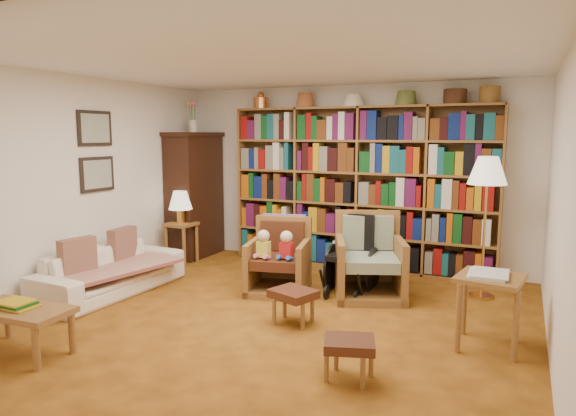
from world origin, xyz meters
The scene contains 23 objects.
floor centered at (0.00, 0.00, 0.00)m, with size 5.00×5.00×0.00m, color #A15D18.
ceiling centered at (0.00, 0.00, 2.50)m, with size 5.00×5.00×0.00m, color white.
wall_back centered at (0.00, 2.50, 1.25)m, with size 5.00×5.00×0.00m, color white.
wall_front centered at (0.00, -2.50, 1.25)m, with size 5.00×5.00×0.00m, color white.
wall_left centered at (-2.50, 0.00, 1.25)m, with size 5.00×5.00×0.00m, color white.
wall_right centered at (2.50, 0.00, 1.25)m, with size 5.00×5.00×0.00m, color white.
bookshelf centered at (0.20, 2.33, 1.17)m, with size 3.60×0.30×2.42m.
curio_cabinet centered at (-2.25, 2.00, 0.95)m, with size 0.50×0.95×2.40m.
framed_pictures centered at (-2.48, 0.30, 1.62)m, with size 0.03×0.52×0.97m.
sofa centered at (-2.05, 0.00, 0.26)m, with size 0.71×1.81×0.53m, color white.
sofa_throw centered at (-2.00, 0.00, 0.30)m, with size 0.78×1.46×0.04m, color beige.
cushion_left centered at (-2.18, 0.35, 0.45)m, with size 0.13×0.41×0.41m, color maroon.
cushion_right centered at (-2.18, -0.35, 0.45)m, with size 0.13×0.41×0.41m, color maroon.
side_table_lamp centered at (-2.15, 1.50, 0.42)m, with size 0.40×0.40×0.59m.
table_lamp centered at (-2.15, 1.50, 0.89)m, with size 0.33×0.33×0.45m.
armchair_leather centered at (-0.31, 0.94, 0.36)m, with size 0.84×0.86×0.87m.
armchair_sage centered at (0.71, 1.22, 0.36)m, with size 1.04×1.03×0.94m.
wheelchair centered at (0.47, 1.21, 0.41)m, with size 0.52×0.73×0.91m.
floor_lamp centered at (1.86, 1.63, 1.37)m, with size 0.42×0.42×1.59m.
side_table_papers centered at (2.02, 0.18, 0.53)m, with size 0.59×0.59×0.67m.
footstool_a centered at (0.27, -0.01, 0.28)m, with size 0.49×0.46×0.34m.
footstool_b centered at (1.12, -0.88, 0.26)m, with size 0.45×0.42×0.32m.
coffee_table centered at (-1.54, -1.58, 0.34)m, with size 0.91×0.50×0.45m.
Camera 1 is at (2.22, -4.38, 1.82)m, focal length 32.00 mm.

